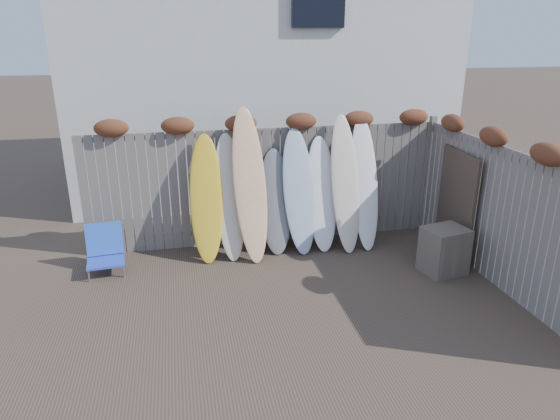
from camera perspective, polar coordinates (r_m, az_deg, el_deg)
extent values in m
plane|color=#493A2D|center=(6.77, 2.13, -11.42)|extent=(80.00, 80.00, 0.00)
cube|color=slate|center=(8.51, -1.66, 2.69)|extent=(6.00, 0.10, 2.00)
cube|color=slate|center=(9.48, 16.53, 3.97)|extent=(0.10, 0.10, 2.10)
ellipsoid|color=brown|center=(8.15, -18.74, 8.84)|extent=(0.52, 0.28, 0.28)
ellipsoid|color=brown|center=(8.09, -11.62, 9.41)|extent=(0.52, 0.28, 0.28)
ellipsoid|color=brown|center=(8.16, -4.49, 9.83)|extent=(0.52, 0.28, 0.28)
ellipsoid|color=brown|center=(8.34, 2.44, 10.10)|extent=(0.52, 0.28, 0.28)
ellipsoid|color=brown|center=(8.64, 8.98, 10.22)|extent=(0.52, 0.28, 0.28)
ellipsoid|color=brown|center=(9.04, 15.03, 10.21)|extent=(0.52, 0.28, 0.28)
cube|color=slate|center=(7.72, 24.00, -0.92)|extent=(0.10, 4.40, 2.00)
ellipsoid|color=brown|center=(6.88, 28.30, 5.63)|extent=(0.28, 0.56, 0.28)
ellipsoid|color=brown|center=(7.73, 23.22, 7.74)|extent=(0.28, 0.56, 0.28)
ellipsoid|color=brown|center=(8.64, 19.14, 9.38)|extent=(0.28, 0.56, 0.28)
cube|color=silver|center=(12.27, -2.93, 17.46)|extent=(8.00, 5.00, 6.00)
cube|color=blue|center=(8.06, -19.27, -5.58)|extent=(0.59, 0.53, 0.03)
cube|color=blue|center=(8.19, -19.45, -3.10)|extent=(0.56, 0.22, 0.50)
cylinder|color=#B6B5BD|center=(7.94, -21.01, -7.03)|extent=(0.03, 0.03, 0.20)
cylinder|color=#AFB0B7|center=(8.30, -20.88, -5.79)|extent=(0.03, 0.03, 0.20)
cylinder|color=silver|center=(7.91, -17.40, -6.68)|extent=(0.03, 0.03, 0.20)
cylinder|color=#B1B2B8|center=(8.27, -17.44, -5.46)|extent=(0.03, 0.03, 0.20)
cube|color=#473E35|center=(8.01, 18.25, -4.40)|extent=(0.70, 0.62, 0.71)
cube|color=#352720|center=(8.54, 19.46, 0.64)|extent=(0.13, 1.15, 1.73)
ellipsoid|color=yellow|center=(7.99, -8.41, 1.27)|extent=(0.59, 0.76, 1.99)
ellipsoid|color=beige|center=(8.02, -5.77, 1.45)|extent=(0.48, 0.71, 1.98)
ellipsoid|color=#FFC585|center=(7.92, -3.45, 2.84)|extent=(0.60, 0.88, 2.40)
ellipsoid|color=slate|center=(8.22, -0.52, 0.94)|extent=(0.57, 0.64, 1.69)
ellipsoid|color=#A5B8D4|center=(8.22, 2.20, 2.13)|extent=(0.59, 0.76, 2.02)
ellipsoid|color=white|center=(8.35, 4.79, 1.81)|extent=(0.52, 0.68, 1.87)
ellipsoid|color=beige|center=(8.35, 7.47, 2.97)|extent=(0.49, 0.79, 2.22)
ellipsoid|color=white|center=(8.49, 9.65, 2.99)|extent=(0.46, 0.77, 2.18)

